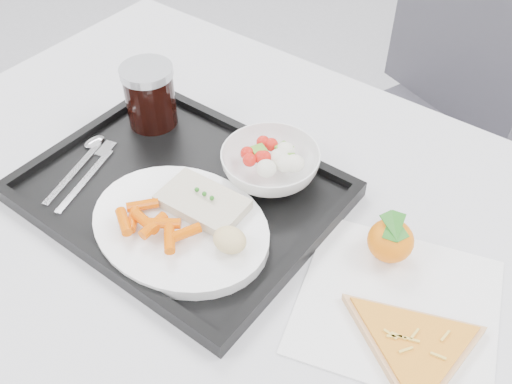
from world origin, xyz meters
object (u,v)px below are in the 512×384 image
table (241,233)px  dinner_plate (180,227)px  salad_bowl (270,164)px  chair (429,107)px  tray (181,193)px  pizza_slice (414,346)px  cola_glass (150,95)px  tangerine (391,240)px

table → dinner_plate: (-0.03, -0.10, 0.09)m
salad_bowl → chair: bearing=87.5°
tray → dinner_plate: dinner_plate is taller
dinner_plate → pizza_slice: (0.35, 0.04, -0.01)m
chair → salad_bowl: 0.68m
tray → chair: bearing=80.9°
chair → cola_glass: size_ratio=8.61×
table → pizza_slice: 0.34m
tray → cola_glass: 0.19m
table → cola_glass: bearing=166.6°
chair → table: bearing=-92.9°
dinner_plate → cola_glass: size_ratio=2.50×
cola_glass → pizza_slice: bearing=-12.5°
table → chair: 0.71m
chair → pizza_slice: bearing=-69.6°
chair → dinner_plate: 0.84m
tray → salad_bowl: salad_bowl is taller
cola_glass → tangerine: size_ratio=1.43×
tray → dinner_plate: bearing=-46.6°
chair → salad_bowl: (-0.03, -0.63, 0.25)m
cola_glass → salad_bowl: bearing=2.5°
tray → pizza_slice: 0.40m
table → cola_glass: cola_glass is taller
salad_bowl → tray: bearing=-129.9°
chair → tray: 0.78m
tray → pizza_slice: bearing=-3.5°
chair → tray: size_ratio=2.07×
chair → pizza_slice: (0.28, -0.77, 0.22)m
chair → dinner_plate: chair is taller
chair → tangerine: bearing=-73.7°
table → pizza_slice: pizza_slice is taller
tangerine → tray: bearing=-164.5°
table → tray: tray is taller
tray → cola_glass: size_ratio=4.17×
chair → cola_glass: bearing=-112.8°
table → salad_bowl: (0.01, 0.07, 0.11)m
tangerine → pizza_slice: tangerine is taller
table → salad_bowl: salad_bowl is taller
cola_glass → pizza_slice: size_ratio=0.46×
tangerine → pizza_slice: 0.15m
tray → salad_bowl: 0.14m
dinner_plate → salad_bowl: bearing=78.9°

